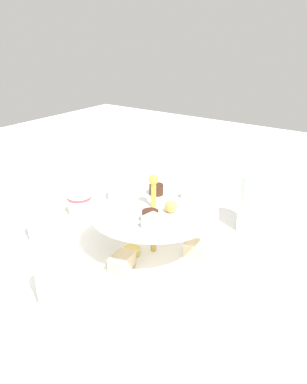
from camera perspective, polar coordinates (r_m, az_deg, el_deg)
ground_plane at (r=0.82m, az=-0.00°, el=-9.04°), size 2.40×2.40×0.00m
tiered_serving_stand at (r=0.79m, az=-0.01°, el=-6.10°), size 0.31×0.31×0.18m
water_glass_tall_right at (r=0.91m, az=14.25°, el=-1.62°), size 0.07×0.07×0.13m
water_glass_short_left at (r=0.89m, az=-15.67°, el=-4.69°), size 0.06×0.06×0.07m
teacup_with_saucer at (r=0.99m, az=-10.59°, el=-1.95°), size 0.09×0.09×0.05m
butter_knife_left at (r=0.65m, az=16.35°, el=-20.03°), size 0.16×0.08×0.00m
butter_knife_right at (r=1.08m, az=0.43°, el=-0.58°), size 0.08×0.16×0.00m
water_glass_mid_back at (r=0.69m, az=-14.14°, el=-11.96°), size 0.06×0.06×0.10m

